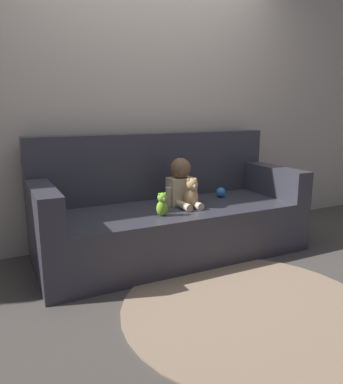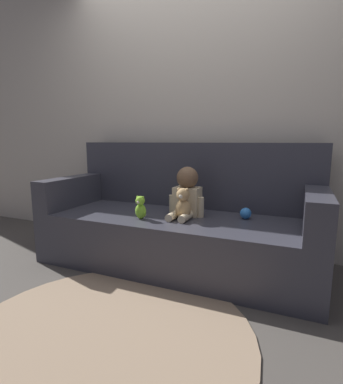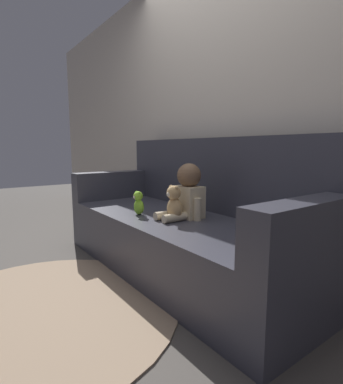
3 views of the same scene
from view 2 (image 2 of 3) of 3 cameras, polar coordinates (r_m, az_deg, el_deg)
ground_plane at (r=2.55m, az=0.97°, el=-13.44°), size 12.00×12.00×0.00m
wall_back at (r=2.85m, az=5.29°, el=15.71°), size 8.00×0.05×2.60m
couch at (r=2.50m, az=1.63°, el=-5.83°), size 2.18×0.88×0.99m
person_baby at (r=2.35m, az=2.89°, el=-0.42°), size 0.29×0.34×0.39m
teddy_bear_brown at (r=2.23m, az=2.22°, el=-2.32°), size 0.12×0.11×0.24m
plush_toy_side at (r=2.27m, az=-5.93°, el=-2.96°), size 0.09×0.08×0.18m
toy_ball at (r=2.34m, az=13.94°, el=-3.96°), size 0.09×0.09×0.09m
floor_rug at (r=1.76m, az=-12.42°, el=-25.03°), size 1.56×1.56×0.01m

